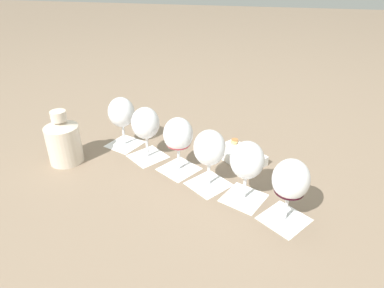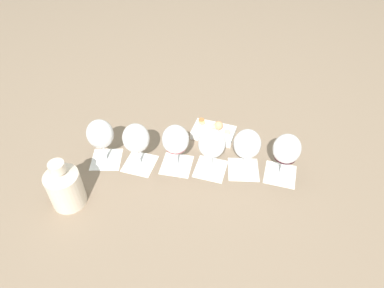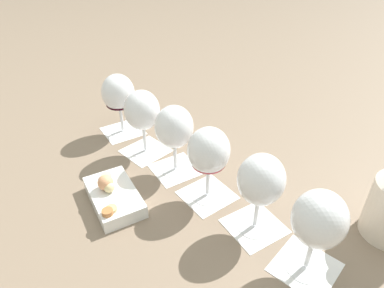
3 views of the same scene
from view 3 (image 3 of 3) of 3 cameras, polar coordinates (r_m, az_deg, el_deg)
The scene contains 14 objects.
ground_plane at distance 0.85m, azimuth -0.21°, elevation -6.40°, with size 8.00×8.00×0.00m, color #7F6B56.
tasting_card_0 at distance 0.71m, azimuth 18.34°, elevation -18.87°, with size 0.14×0.14×0.00m.
tasting_card_1 at distance 0.75m, azimuth 10.35°, elevation -13.27°, with size 0.15×0.15×0.00m.
tasting_card_2 at distance 0.81m, azimuth 2.56°, elevation -8.46°, with size 0.15×0.15×0.00m.
tasting_card_3 at distance 0.88m, azimuth -2.75°, elevation -4.20°, with size 0.15×0.15×0.00m.
tasting_card_4 at distance 0.96m, azimuth -7.72°, elevation -1.12°, with size 0.14×0.15×0.00m.
tasting_card_5 at distance 1.06m, azimuth -11.39°, elevation 2.15°, with size 0.15×0.15×0.00m.
wine_glass_0 at distance 0.62m, azimuth 20.32°, elevation -12.19°, with size 0.09×0.09×0.18m.
wine_glass_1 at distance 0.67m, azimuth 11.38°, elevation -6.38°, with size 0.09×0.09×0.18m.
wine_glass_2 at distance 0.74m, azimuth 2.79°, elevation -1.63°, with size 0.09×0.09×0.18m.
wine_glass_3 at distance 0.82m, azimuth -2.98°, elevation 2.36°, with size 0.09×0.09×0.18m.
wine_glass_4 at distance 0.89m, azimuth -8.30°, elevation 5.11°, with size 0.09×0.09×0.18m.
wine_glass_5 at distance 1.00m, azimuth -12.16°, elevation 7.96°, with size 0.09×0.09×0.18m.
snack_dish at distance 0.80m, azimuth -12.98°, elevation -8.40°, with size 0.19×0.18×0.07m.
Camera 3 is at (-0.23, 0.60, 0.55)m, focal length 32.00 mm.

